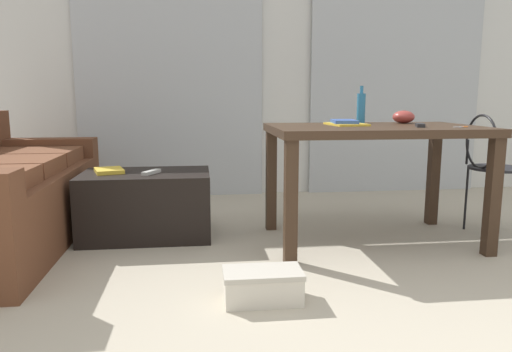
{
  "coord_description": "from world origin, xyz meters",
  "views": [
    {
      "loc": [
        -0.84,
        -1.41,
        0.94
      ],
      "look_at": [
        -0.46,
        1.68,
        0.41
      ],
      "focal_mm": 33.37,
      "sensor_mm": 36.0,
      "label": 1
    }
  ],
  "objects": [
    {
      "name": "tv_remote_on_table",
      "position": [
        0.5,
        1.35,
        0.76
      ],
      "size": [
        0.1,
        0.16,
        0.02
      ],
      "primitive_type": "cube",
      "rotation": [
        0.0,
        0.0,
        -0.35
      ],
      "color": "#232326",
      "rests_on": "craft_table"
    },
    {
      "name": "wall_back",
      "position": [
        0.0,
        3.19,
        1.2
      ],
      "size": [
        5.66,
        0.1,
        2.4
      ],
      "primitive_type": "cube",
      "color": "silver",
      "rests_on": "ground"
    },
    {
      "name": "bottle_near",
      "position": [
        0.28,
        1.77,
        0.86
      ],
      "size": [
        0.06,
        0.06,
        0.25
      ],
      "color": "teal",
      "rests_on": "craft_table"
    },
    {
      "name": "book_stack",
      "position": [
        0.11,
        1.58,
        0.77
      ],
      "size": [
        0.23,
        0.3,
        0.03
      ],
      "color": "gold",
      "rests_on": "craft_table"
    },
    {
      "name": "ground_plane",
      "position": [
        0.0,
        1.19,
        0.0
      ],
      "size": [
        7.65,
        7.65,
        0.0
      ],
      "primitive_type": "plane",
      "color": "#B2A893"
    },
    {
      "name": "shoebox",
      "position": [
        -0.56,
        0.65,
        0.08
      ],
      "size": [
        0.36,
        0.2,
        0.15
      ],
      "color": "beige",
      "rests_on": "ground"
    },
    {
      "name": "coffee_table",
      "position": [
        -1.19,
        1.78,
        0.22
      ],
      "size": [
        0.84,
        0.54,
        0.44
      ],
      "color": "black",
      "rests_on": "ground"
    },
    {
      "name": "bowl",
      "position": [
        0.57,
        1.73,
        0.8
      ],
      "size": [
        0.15,
        0.15,
        0.09
      ],
      "primitive_type": "ellipsoid",
      "color": "#9E3833",
      "rests_on": "craft_table"
    },
    {
      "name": "craft_table",
      "position": [
        0.27,
        1.49,
        0.65
      ],
      "size": [
        1.31,
        0.82,
        0.75
      ],
      "color": "#382619",
      "rests_on": "ground"
    },
    {
      "name": "scissors",
      "position": [
        0.74,
        1.29,
        0.76
      ],
      "size": [
        0.1,
        0.08,
        0.0
      ],
      "color": "#9EA0A5",
      "rests_on": "craft_table"
    },
    {
      "name": "curtains",
      "position": [
        0.0,
        3.1,
        1.03
      ],
      "size": [
        3.87,
        0.03,
        2.06
      ],
      "color": "#B2B7BC",
      "rests_on": "ground"
    },
    {
      "name": "wire_chair",
      "position": [
        1.1,
        1.54,
        0.52
      ],
      "size": [
        0.37,
        0.37,
        0.82
      ],
      "color": "black",
      "rests_on": "ground"
    },
    {
      "name": "magazine",
      "position": [
        -1.43,
        1.81,
        0.45
      ],
      "size": [
        0.23,
        0.26,
        0.03
      ],
      "primitive_type": "cube",
      "rotation": [
        0.0,
        0.0,
        0.3
      ],
      "color": "gold",
      "rests_on": "coffee_table"
    },
    {
      "name": "tv_remote_primary",
      "position": [
        -1.15,
        1.71,
        0.45
      ],
      "size": [
        0.12,
        0.17,
        0.02
      ],
      "primitive_type": "cube",
      "rotation": [
        0.0,
        0.0,
        -0.48
      ],
      "color": "#B7B7B2",
      "rests_on": "coffee_table"
    }
  ]
}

